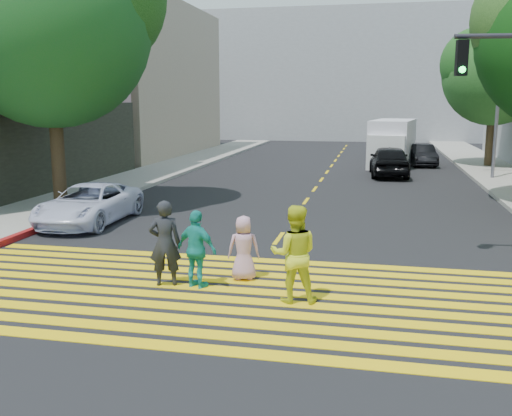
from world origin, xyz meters
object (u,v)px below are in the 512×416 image
(pedestrian_man, at_px, (165,243))
(pedestrian_woman, at_px, (294,254))
(white_van, at_px, (392,144))
(pedestrian_child, at_px, (244,248))
(pedestrian_extra, at_px, (197,249))
(tree_right_far, at_px, (496,69))
(dark_car_near, at_px, (389,161))
(tree_left, at_px, (52,14))
(white_sedan, at_px, (89,204))
(dark_car_parked, at_px, (422,155))
(silver_car, at_px, (394,146))

(pedestrian_man, distance_m, pedestrian_woman, 2.71)
(pedestrian_woman, xyz_separation_m, white_van, (2.23, 23.44, 0.32))
(pedestrian_child, bearing_deg, pedestrian_extra, 26.54)
(tree_right_far, distance_m, dark_car_near, 8.60)
(tree_left, bearing_deg, dark_car_near, 45.69)
(tree_right_far, height_order, pedestrian_man, tree_right_far)
(pedestrian_man, relative_size, white_sedan, 0.41)
(tree_left, height_order, pedestrian_extra, tree_left)
(pedestrian_woman, distance_m, dark_car_near, 18.93)
(pedestrian_child, xyz_separation_m, pedestrian_extra, (-0.79, -0.70, 0.11))
(pedestrian_child, bearing_deg, white_van, -113.69)
(pedestrian_woman, bearing_deg, dark_car_near, -105.34)
(tree_left, distance_m, pedestrian_man, 11.02)
(pedestrian_man, relative_size, pedestrian_extra, 1.11)
(tree_left, xyz_separation_m, white_sedan, (1.96, -1.87, -5.86))
(dark_car_parked, bearing_deg, dark_car_near, -116.00)
(tree_right_far, xyz_separation_m, white_van, (-5.32, -0.09, -4.15))
(dark_car_near, distance_m, dark_car_parked, 5.63)
(tree_right_far, distance_m, white_sedan, 23.68)
(tree_right_far, height_order, pedestrian_extra, tree_right_far)
(silver_car, height_order, dark_car_parked, silver_car)
(tree_right_far, xyz_separation_m, silver_car, (-4.97, 6.68, -4.75))
(tree_right_far, bearing_deg, silver_car, 126.66)
(tree_right_far, xyz_separation_m, pedestrian_woman, (-7.55, -23.52, -4.48))
(silver_car, bearing_deg, tree_left, 68.04)
(pedestrian_woman, bearing_deg, dark_car_parked, -108.52)
(pedestrian_woman, xyz_separation_m, white_sedan, (-7.11, 5.56, -0.32))
(pedestrian_child, relative_size, silver_car, 0.31)
(tree_left, relative_size, dark_car_near, 2.12)
(pedestrian_man, xyz_separation_m, white_sedan, (-4.43, 5.16, -0.28))
(pedestrian_man, height_order, dark_car_near, pedestrian_man)
(tree_right_far, distance_m, pedestrian_woman, 25.11)
(tree_left, xyz_separation_m, tree_right_far, (16.63, 16.09, -1.07))
(white_sedan, xyz_separation_m, dark_car_parked, (11.08, 18.54, 0.00))
(tree_right_far, relative_size, white_sedan, 1.85)
(tree_right_far, height_order, white_sedan, tree_right_far)
(tree_left, distance_m, pedestrian_woman, 12.98)
(pedestrian_extra, relative_size, dark_car_parked, 0.43)
(pedestrian_extra, xyz_separation_m, dark_car_parked, (5.98, 23.71, -0.19))
(pedestrian_extra, relative_size, white_van, 0.27)
(tree_right_far, bearing_deg, dark_car_parked, 170.83)
(pedestrian_woman, xyz_separation_m, pedestrian_extra, (-2.01, 0.40, -0.13))
(white_sedan, bearing_deg, silver_car, 68.04)
(tree_left, relative_size, white_van, 1.66)
(white_sedan, bearing_deg, tree_right_far, 50.27)
(dark_car_near, bearing_deg, silver_car, -95.49)
(tree_left, relative_size, silver_car, 2.16)
(pedestrian_man, xyz_separation_m, white_van, (4.91, 23.04, 0.36))
(tree_right_far, height_order, white_van, tree_right_far)
(pedestrian_woman, height_order, pedestrian_child, pedestrian_woman)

